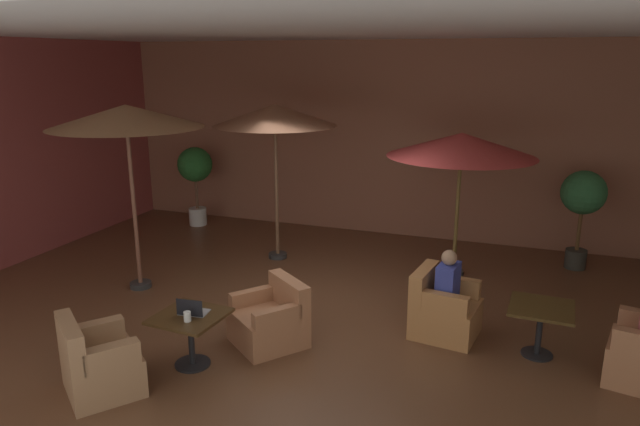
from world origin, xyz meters
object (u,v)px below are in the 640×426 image
(patio_umbrella_tall_red, at_px, (275,116))
(potted_tree_mid_left, at_px, (583,199))
(armchair_front_left_north, at_px, (271,321))
(open_laptop, at_px, (192,310))
(armchair_front_left_east, at_px, (98,364))
(armchair_front_right_north, at_px, (443,311))
(cafe_table_front_right, at_px, (541,317))
(cafe_table_front_left, at_px, (190,327))
(patio_umbrella_near_wall, at_px, (126,118))
(potted_tree_left_corner, at_px, (195,171))
(patron_blue_shirt, at_px, (448,280))
(patio_umbrella_center_beige, at_px, (461,145))
(iced_drink_cup, at_px, (187,317))

(patio_umbrella_tall_red, bearing_deg, potted_tree_mid_left, 13.91)
(armchair_front_left_north, distance_m, open_laptop, 1.05)
(armchair_front_left_east, distance_m, potted_tree_mid_left, 7.54)
(armchair_front_right_north, bearing_deg, cafe_table_front_right, -8.16)
(armchair_front_left_north, distance_m, armchair_front_left_east, 2.01)
(armchair_front_left_north, height_order, patio_umbrella_tall_red, patio_umbrella_tall_red)
(cafe_table_front_left, relative_size, patio_umbrella_tall_red, 0.30)
(patio_umbrella_tall_red, relative_size, open_laptop, 8.01)
(patio_umbrella_near_wall, bearing_deg, patio_umbrella_tall_red, 53.84)
(cafe_table_front_left, distance_m, potted_tree_left_corner, 5.83)
(patron_blue_shirt, bearing_deg, potted_tree_mid_left, 61.66)
(armchair_front_right_north, height_order, patio_umbrella_tall_red, patio_umbrella_tall_red)
(armchair_front_left_north, relative_size, armchair_front_right_north, 1.26)
(patio_umbrella_center_beige, distance_m, open_laptop, 4.76)
(patron_blue_shirt, height_order, open_laptop, patron_blue_shirt)
(armchair_front_right_north, distance_m, patron_blue_shirt, 0.42)
(cafe_table_front_right, height_order, potted_tree_mid_left, potted_tree_mid_left)
(patio_umbrella_center_beige, bearing_deg, open_laptop, -122.04)
(armchair_front_right_north, xyz_separation_m, patio_umbrella_tall_red, (-3.12, 1.94, 2.13))
(potted_tree_mid_left, bearing_deg, armchair_front_right_north, -118.93)
(open_laptop, bearing_deg, iced_drink_cup, -74.93)
(patio_umbrella_center_beige, xyz_separation_m, patron_blue_shirt, (0.17, -2.15, -1.35))
(armchair_front_right_north, relative_size, patio_umbrella_tall_red, 0.32)
(armchair_front_left_east, relative_size, iced_drink_cup, 9.47)
(armchair_front_left_east, relative_size, potted_tree_mid_left, 0.63)
(armchair_front_right_north, relative_size, patio_umbrella_near_wall, 0.31)
(cafe_table_front_right, height_order, patio_umbrella_tall_red, patio_umbrella_tall_red)
(armchair_front_left_east, height_order, patio_umbrella_near_wall, patio_umbrella_near_wall)
(patio_umbrella_center_beige, distance_m, potted_tree_mid_left, 2.30)
(patio_umbrella_center_beige, xyz_separation_m, potted_tree_left_corner, (-5.39, 1.10, -0.94))
(potted_tree_left_corner, relative_size, open_laptop, 4.93)
(cafe_table_front_right, distance_m, open_laptop, 3.99)
(cafe_table_front_left, bearing_deg, iced_drink_cup, -65.52)
(cafe_table_front_right, relative_size, potted_tree_mid_left, 0.46)
(cafe_table_front_left, xyz_separation_m, potted_tree_left_corner, (-2.96, 4.98, 0.67))
(armchair_front_left_east, bearing_deg, cafe_table_front_right, 28.69)
(cafe_table_front_right, relative_size, patron_blue_shirt, 1.09)
(potted_tree_left_corner, distance_m, iced_drink_cup, 5.97)
(armchair_front_left_east, relative_size, patio_umbrella_tall_red, 0.39)
(patio_umbrella_near_wall, height_order, potted_tree_left_corner, patio_umbrella_near_wall)
(armchair_front_left_east, height_order, iced_drink_cup, armchair_front_left_east)
(cafe_table_front_left, height_order, armchair_front_left_east, armchair_front_left_east)
(cafe_table_front_right, bearing_deg, iced_drink_cup, -154.77)
(patio_umbrella_center_beige, distance_m, iced_drink_cup, 4.87)
(patron_blue_shirt, height_order, iced_drink_cup, patron_blue_shirt)
(cafe_table_front_left, relative_size, potted_tree_left_corner, 0.48)
(cafe_table_front_left, height_order, armchair_front_right_north, armchair_front_right_north)
(armchair_front_left_east, xyz_separation_m, patio_umbrella_tall_red, (0.05, 4.46, 2.14))
(armchair_front_left_north, distance_m, cafe_table_front_right, 3.17)
(iced_drink_cup, bearing_deg, open_laptop, 105.07)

